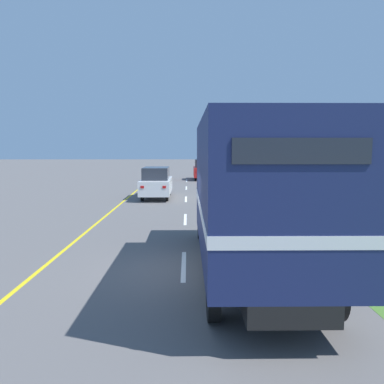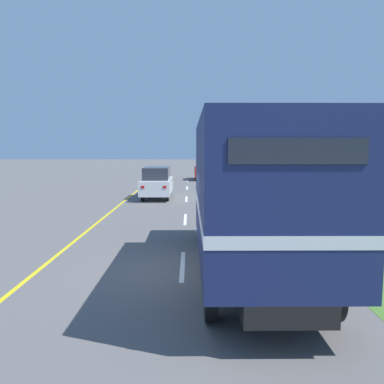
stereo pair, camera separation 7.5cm
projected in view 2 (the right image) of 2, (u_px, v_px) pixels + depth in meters
ground_plane at (182, 271)px, 9.57m from camera, size 200.00×200.00×0.00m
edge_line_yellow at (122, 203)px, 21.51m from camera, size 0.12×52.65×0.01m
centre_dash_near at (183, 265)px, 10.00m from camera, size 0.12×2.60×0.01m
centre_dash_mid_a at (185, 219)px, 16.55m from camera, size 0.12×2.60×0.01m
centre_dash_mid_b at (186, 199)px, 23.11m from camera, size 0.12×2.60×0.01m
centre_dash_far at (187, 188)px, 29.66m from camera, size 0.12×2.60×0.01m
centre_dash_farthest at (187, 181)px, 36.22m from camera, size 0.12×2.60×0.01m
horse_trailer_truck at (251, 192)px, 9.03m from camera, size 2.57×8.39×3.72m
lead_car_white at (157, 182)px, 23.58m from camera, size 1.80×4.62×1.95m
lead_car_red_ahead at (204, 169)px, 37.60m from camera, size 1.80×4.54×2.06m
highway_sign at (359, 188)px, 12.48m from camera, size 2.02×0.09×2.83m
roadside_tree_far at (315, 141)px, 30.94m from camera, size 3.67×3.67×5.58m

